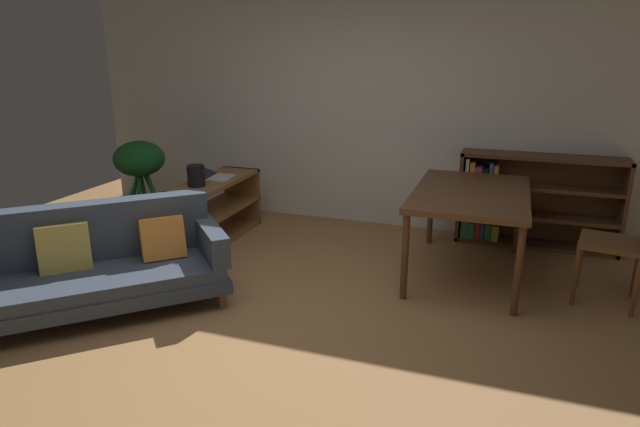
{
  "coord_description": "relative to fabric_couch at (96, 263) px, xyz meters",
  "views": [
    {
      "loc": [
        1.46,
        -3.11,
        1.94
      ],
      "look_at": [
        0.11,
        0.72,
        0.68
      ],
      "focal_mm": 30.46,
      "sensor_mm": 36.0,
      "label": 1
    }
  ],
  "objects": [
    {
      "name": "dining_chair_near",
      "position": [
        3.77,
        1.39,
        0.19
      ],
      "size": [
        0.51,
        0.5,
        0.98
      ],
      "color": "brown",
      "rests_on": "ground_plane"
    },
    {
      "name": "potted_floor_plant",
      "position": [
        -0.9,
        1.77,
        0.33
      ],
      "size": [
        0.55,
        0.55,
        0.96
      ],
      "color": "#333338",
      "rests_on": "ground_plane"
    },
    {
      "name": "desk_speaker",
      "position": [
        0.04,
        1.4,
        0.37
      ],
      "size": [
        0.17,
        0.17,
        0.21
      ],
      "color": "black",
      "rests_on": "media_console"
    },
    {
      "name": "media_console",
      "position": [
        0.06,
        1.7,
        -0.04
      ],
      "size": [
        0.44,
        1.2,
        0.63
      ],
      "color": "brown",
      "rests_on": "ground_plane"
    },
    {
      "name": "dining_table",
      "position": [
        2.61,
        1.59,
        0.33
      ],
      "size": [
        0.94,
        1.46,
        0.76
      ],
      "color": "#56351E",
      "rests_on": "ground_plane"
    },
    {
      "name": "back_wall_panel",
      "position": [
        1.42,
        2.78,
        0.99
      ],
      "size": [
        6.8,
        0.1,
        2.7
      ],
      "primitive_type": "cube",
      "color": "silver",
      "rests_on": "ground_plane"
    },
    {
      "name": "bookshelf",
      "position": [
        3.08,
        2.59,
        0.09
      ],
      "size": [
        1.54,
        0.32,
        0.92
      ],
      "color": "#56351E",
      "rests_on": "ground_plane"
    },
    {
      "name": "open_laptop",
      "position": [
        0.03,
        1.76,
        0.29
      ],
      "size": [
        0.44,
        0.34,
        0.09
      ],
      "color": "silver",
      "rests_on": "media_console"
    },
    {
      "name": "ground_plane",
      "position": [
        1.42,
        0.08,
        -0.36
      ],
      "size": [
        8.16,
        8.16,
        0.0
      ],
      "primitive_type": "plane",
      "color": "#9E7042"
    },
    {
      "name": "fabric_couch",
      "position": [
        0.0,
        0.0,
        0.0
      ],
      "size": [
        1.9,
        1.85,
        0.79
      ],
      "color": "brown",
      "rests_on": "ground_plane"
    }
  ]
}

